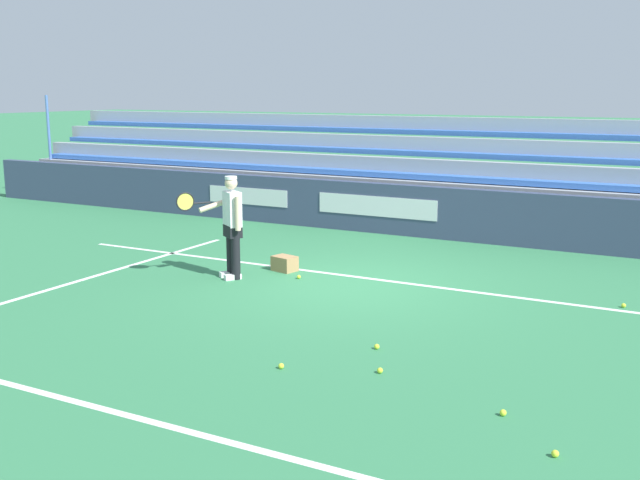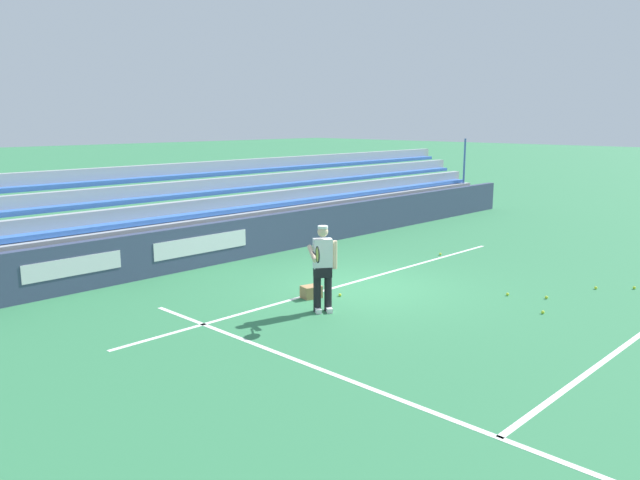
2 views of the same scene
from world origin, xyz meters
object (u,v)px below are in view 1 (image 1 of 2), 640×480
at_px(tennis_ball_on_baseline, 503,413).
at_px(tennis_ball_far_right, 555,454).
at_px(ball_box_cardboard, 285,263).
at_px(tennis_ball_far_left, 281,366).
at_px(tennis_ball_stray_back, 624,305).
at_px(tennis_ball_midcourt, 377,347).
at_px(tennis_player, 231,225).
at_px(tennis_ball_near_player, 380,370).
at_px(tennis_ball_toward_net, 299,277).

xyz_separation_m(tennis_ball_on_baseline, tennis_ball_far_right, (-0.61, 0.61, 0.00)).
xyz_separation_m(ball_box_cardboard, tennis_ball_far_left, (-2.36, 4.04, -0.10)).
distance_m(tennis_ball_stray_back, tennis_ball_midcourt, 4.12).
xyz_separation_m(tennis_ball_stray_back, tennis_ball_far_right, (-0.02, 5.10, 0.00)).
distance_m(ball_box_cardboard, tennis_ball_far_right, 7.26).
height_order(tennis_ball_stray_back, tennis_ball_midcourt, same).
height_order(tennis_player, ball_box_cardboard, tennis_player).
distance_m(ball_box_cardboard, tennis_ball_near_player, 4.98).
bearing_deg(tennis_ball_midcourt, tennis_ball_near_player, 116.48).
height_order(tennis_ball_far_right, tennis_ball_toward_net, same).
bearing_deg(tennis_ball_far_left, tennis_player, -47.89).
bearing_deg(tennis_ball_far_right, tennis_ball_midcourt, -35.83).
distance_m(tennis_ball_on_baseline, tennis_ball_far_left, 2.55).
bearing_deg(tennis_ball_toward_net, tennis_ball_far_left, 116.97).
relative_size(tennis_ball_on_baseline, tennis_ball_far_left, 1.00).
distance_m(tennis_player, tennis_ball_on_baseline, 6.39).
relative_size(tennis_ball_far_right, tennis_ball_toward_net, 1.00).
height_order(tennis_player, tennis_ball_on_baseline, tennis_player).
xyz_separation_m(tennis_ball_on_baseline, tennis_ball_toward_net, (4.41, -3.72, 0.00)).
relative_size(tennis_ball_midcourt, tennis_ball_far_left, 1.00).
xyz_separation_m(tennis_player, tennis_ball_far_left, (-2.89, 3.20, -0.86)).
height_order(tennis_ball_toward_net, tennis_ball_far_left, same).
bearing_deg(tennis_ball_near_player, tennis_ball_on_baseline, 162.98).
bearing_deg(ball_box_cardboard, tennis_player, 57.96).
height_order(tennis_ball_stray_back, tennis_ball_on_baseline, same).
relative_size(tennis_ball_far_left, tennis_ball_near_player, 1.00).
xyz_separation_m(tennis_ball_stray_back, tennis_ball_near_player, (2.09, 4.02, 0.00)).
bearing_deg(ball_box_cardboard, tennis_ball_toward_net, 143.11).
height_order(tennis_ball_toward_net, tennis_ball_near_player, same).
xyz_separation_m(tennis_ball_on_baseline, tennis_ball_near_player, (1.50, -0.46, 0.00)).
bearing_deg(tennis_ball_near_player, tennis_ball_toward_net, -48.28).
xyz_separation_m(tennis_ball_stray_back, tennis_ball_far_left, (3.13, 4.43, 0.00)).
distance_m(tennis_ball_stray_back, tennis_ball_far_right, 5.10).
bearing_deg(tennis_ball_on_baseline, tennis_ball_midcourt, -32.17).
xyz_separation_m(tennis_ball_midcourt, tennis_ball_toward_net, (2.56, -2.56, 0.00)).
distance_m(tennis_ball_far_right, tennis_ball_near_player, 2.37).
bearing_deg(tennis_ball_far_left, tennis_ball_toward_net, -63.03).
bearing_deg(tennis_player, tennis_ball_far_left, 132.11).
bearing_deg(tennis_ball_toward_net, tennis_ball_on_baseline, 139.84).
xyz_separation_m(tennis_ball_far_left, tennis_ball_near_player, (-1.04, -0.40, 0.00)).
bearing_deg(tennis_ball_on_baseline, tennis_player, -30.90).
bearing_deg(tennis_ball_far_right, tennis_ball_far_left, -11.99).
relative_size(tennis_player, ball_box_cardboard, 4.29).
relative_size(tennis_ball_stray_back, tennis_ball_on_baseline, 1.00).
relative_size(tennis_player, tennis_ball_midcourt, 25.98).
distance_m(tennis_ball_midcourt, tennis_ball_far_left, 1.31).
height_order(tennis_ball_stray_back, tennis_ball_far_left, same).
distance_m(ball_box_cardboard, tennis_ball_on_baseline, 6.39).
relative_size(tennis_player, tennis_ball_far_right, 25.98).
relative_size(tennis_ball_midcourt, tennis_ball_toward_net, 1.00).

